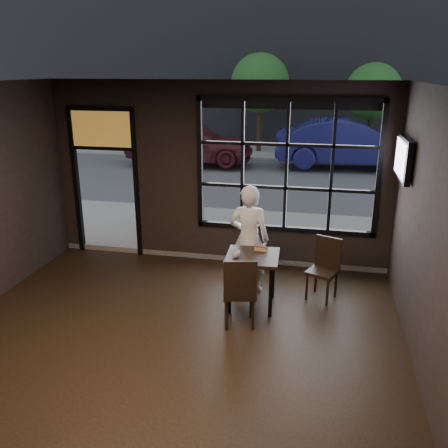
% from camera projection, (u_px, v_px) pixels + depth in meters
% --- Properties ---
extents(floor, '(6.00, 7.00, 0.02)m').
position_uv_depth(floor, '(151.00, 374.00, 5.51)').
color(floor, black).
rests_on(floor, ground).
extents(ceiling, '(6.00, 7.00, 0.02)m').
position_uv_depth(ceiling, '(135.00, 87.00, 4.50)').
color(ceiling, black).
rests_on(ceiling, ground).
extents(wall_right, '(0.04, 7.00, 3.20)m').
position_uv_depth(wall_right, '(448.00, 269.00, 4.42)').
color(wall_right, black).
rests_on(wall_right, ground).
extents(window_frame, '(3.06, 0.12, 2.28)m').
position_uv_depth(window_frame, '(286.00, 167.00, 7.96)').
color(window_frame, black).
rests_on(window_frame, ground).
extents(stained_transom, '(1.20, 0.06, 0.70)m').
position_uv_depth(stained_transom, '(102.00, 129.00, 8.43)').
color(stained_transom, orange).
rests_on(stained_transom, ground).
extents(street_asphalt, '(60.00, 41.00, 0.04)m').
position_uv_depth(street_asphalt, '(294.00, 128.00, 27.81)').
color(street_asphalt, '#545456').
rests_on(street_asphalt, ground).
extents(cafe_table, '(0.79, 0.79, 0.81)m').
position_uv_depth(cafe_table, '(252.00, 281.00, 6.96)').
color(cafe_table, black).
rests_on(cafe_table, floor).
extents(chair_near, '(0.53, 0.53, 1.01)m').
position_uv_depth(chair_near, '(239.00, 290.00, 6.44)').
color(chair_near, black).
rests_on(chair_near, floor).
extents(chair_window, '(0.54, 0.54, 0.95)m').
position_uv_depth(chair_window, '(322.00, 270.00, 7.16)').
color(chair_window, black).
rests_on(chair_window, floor).
extents(man, '(0.63, 0.42, 1.72)m').
position_uv_depth(man, '(249.00, 239.00, 7.33)').
color(man, silver).
rests_on(man, floor).
extents(hotdog, '(0.21, 0.10, 0.06)m').
position_uv_depth(hotdog, '(261.00, 249.00, 7.00)').
color(hotdog, tan).
rests_on(hotdog, cafe_table).
extents(cup, '(0.15, 0.15, 0.10)m').
position_uv_depth(cup, '(236.00, 254.00, 6.74)').
color(cup, silver).
rests_on(cup, cafe_table).
extents(tv, '(0.12, 1.04, 0.61)m').
position_uv_depth(tv, '(404.00, 158.00, 6.82)').
color(tv, black).
rests_on(tv, wall_right).
extents(navy_car, '(5.06, 2.03, 1.64)m').
position_uv_depth(navy_car, '(349.00, 143.00, 16.30)').
color(navy_car, '#171850').
rests_on(navy_car, street_asphalt).
extents(maroon_car, '(4.58, 1.99, 1.54)m').
position_uv_depth(maroon_car, '(190.00, 141.00, 16.93)').
color(maroon_car, '#5A1C27').
rests_on(maroon_car, street_asphalt).
extents(tree_left, '(2.32, 2.32, 3.95)m').
position_uv_depth(tree_left, '(260.00, 83.00, 18.82)').
color(tree_left, '#332114').
rests_on(tree_left, street_asphalt).
extents(tree_right, '(2.09, 2.09, 3.57)m').
position_uv_depth(tree_right, '(373.00, 92.00, 17.58)').
color(tree_right, '#332114').
rests_on(tree_right, street_asphalt).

